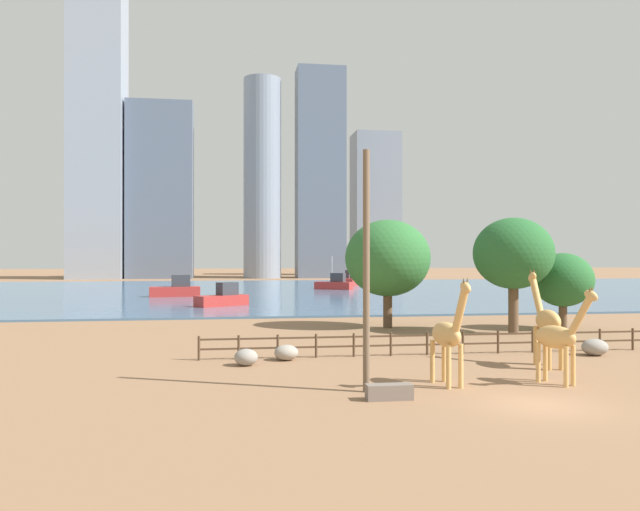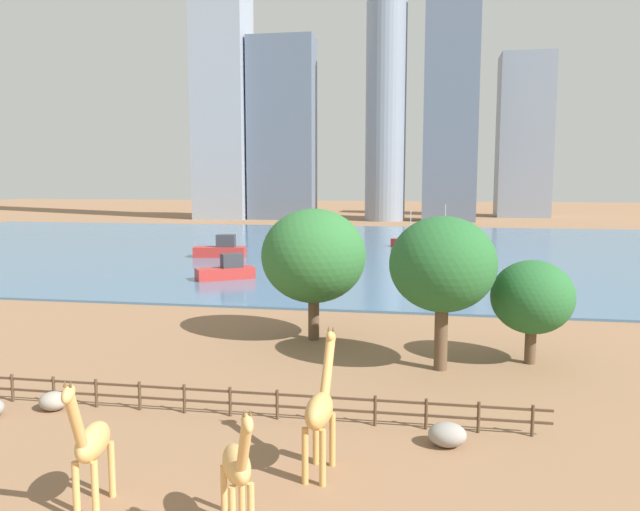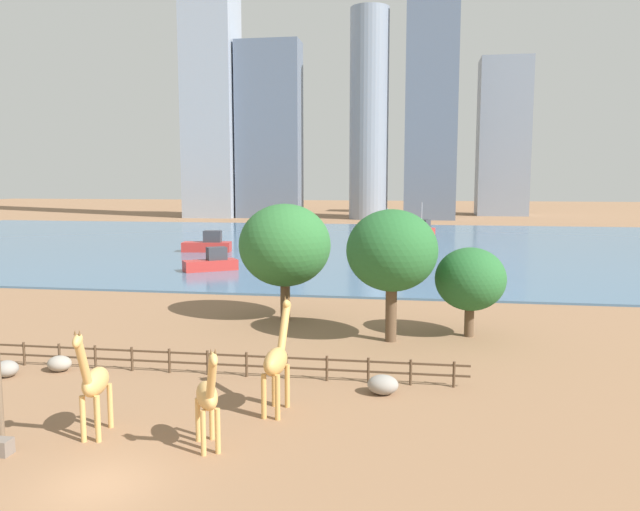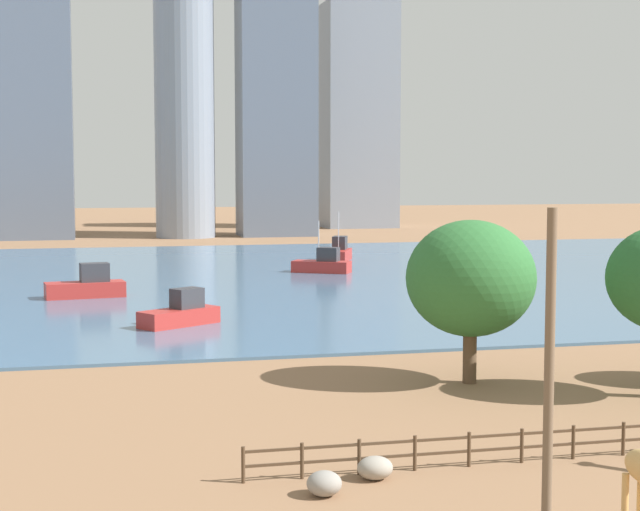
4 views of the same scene
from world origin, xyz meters
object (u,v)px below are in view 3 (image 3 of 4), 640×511
at_px(boat_sailboat, 212,263).
at_px(boat_tug, 208,244).
at_px(giraffe_young, 94,383).
at_px(giraffe_tall, 277,360).
at_px(giraffe_companion, 208,397).
at_px(boulder_small, 383,385).
at_px(boulder_near_fence, 6,369).
at_px(tree_left_large, 392,251).
at_px(boat_ferry, 390,237).
at_px(boat_barge, 423,230).
at_px(boulder_by_pole, 59,364).
at_px(tree_right_tall, 285,245).
at_px(tree_center_broad, 470,279).

height_order(boat_sailboat, boat_tug, boat_tug).
relative_size(giraffe_young, boat_tug, 0.68).
bearing_deg(giraffe_tall, giraffe_companion, 161.77).
bearing_deg(boat_sailboat, boulder_small, 86.51).
relative_size(giraffe_companion, boulder_near_fence, 3.59).
relative_size(tree_left_large, boat_sailboat, 1.40).
xyz_separation_m(boat_ferry, boat_barge, (5.13, 13.20, 0.07)).
bearing_deg(boat_sailboat, giraffe_companion, 75.31).
xyz_separation_m(boat_ferry, boat_sailboat, (-17.92, -32.52, -0.05)).
distance_m(boulder_by_pole, boat_barge, 83.49).
bearing_deg(boat_tug, tree_left_large, 114.00).
height_order(boulder_near_fence, boat_tug, boat_tug).
bearing_deg(boulder_by_pole, tree_right_tall, 56.86).
bearing_deg(boat_ferry, boat_barge, -81.18).
relative_size(giraffe_tall, tree_right_tall, 0.58).
relative_size(boat_tug, boat_barge, 0.98).
bearing_deg(boat_tug, tree_center_broad, 119.79).
distance_m(boulder_by_pole, boat_ferry, 69.48).
bearing_deg(boat_sailboat, boat_tug, -102.94).
xyz_separation_m(boulder_near_fence, boulder_small, (19.42, 0.45, 0.04)).
bearing_deg(tree_right_tall, boat_tug, 116.63).
bearing_deg(boat_tug, boat_sailboat, 102.48).
relative_size(boulder_near_fence, tree_right_tall, 0.14).
height_order(boulder_near_fence, boat_sailboat, boat_sailboat).
xyz_separation_m(giraffe_tall, boat_ferry, (1.50, 71.79, -1.20)).
height_order(tree_left_large, boat_barge, tree_left_large).
relative_size(giraffe_young, boulder_by_pole, 3.65).
relative_size(boulder_near_fence, boat_barge, 0.17).
bearing_deg(boulder_near_fence, tree_right_tall, 53.59).
xyz_separation_m(boulder_by_pole, boat_tug, (-10.03, 52.61, 0.77)).
distance_m(giraffe_tall, boulder_by_pole, 13.46).
bearing_deg(tree_left_large, tree_center_broad, 22.27).
xyz_separation_m(giraffe_young, tree_center_broad, (15.90, 18.64, 1.56)).
height_order(boat_tug, boat_barge, boat_barge).
bearing_deg(boulder_small, tree_center_broad, 67.71).
bearing_deg(giraffe_tall, boat_barge, -0.78).
bearing_deg(giraffe_young, boat_barge, 162.57).
relative_size(tree_center_broad, tree_right_tall, 0.69).
relative_size(giraffe_young, tree_right_tall, 0.56).
distance_m(boulder_near_fence, boat_barge, 85.29).
distance_m(giraffe_companion, boat_sailboat, 45.91).
height_order(giraffe_young, boulder_small, giraffe_young).
height_order(tree_left_large, tree_center_broad, tree_left_large).
distance_m(boat_ferry, boat_barge, 14.17).
height_order(giraffe_tall, boat_tug, giraffe_tall).
bearing_deg(tree_right_tall, boat_ferry, 84.66).
bearing_deg(giraffe_tall, tree_right_tall, 14.81).
bearing_deg(boat_barge, tree_right_tall, 13.78).
height_order(giraffe_companion, boat_ferry, boat_ferry).
relative_size(tree_right_tall, boat_ferry, 1.32).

